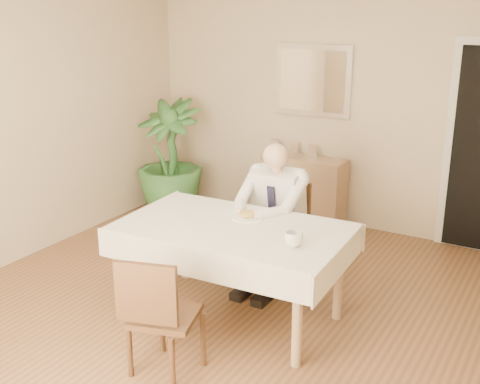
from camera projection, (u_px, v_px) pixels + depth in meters
The scene contains 16 objects.
room at pixel (215, 158), 4.26m from camera, with size 5.00×5.02×2.60m.
mirror at pixel (313, 80), 6.38m from camera, with size 0.86×0.04×0.76m.
dining_table at pixel (233, 236), 4.53m from camera, with size 1.76×1.09×0.75m.
chair_far at pixel (284, 224), 5.31m from camera, with size 0.45×0.45×0.86m.
chair_near at pixel (158, 312), 3.83m from camera, with size 0.50×0.51×0.85m.
seated_man at pixel (269, 211), 5.01m from camera, with size 0.48×0.72×1.24m.
plate at pixel (247, 217), 4.67m from camera, with size 0.26×0.26×0.02m, color white.
food at pixel (247, 214), 4.66m from camera, with size 0.14×0.14×0.06m, color olive.
knife at pixel (248, 218), 4.60m from camera, with size 0.01×0.01×0.13m, color silver.
fork at pixel (239, 216), 4.64m from camera, with size 0.01×0.01×0.13m, color silver.
coffee_mug at pixel (294, 239), 4.13m from camera, with size 0.13×0.13×0.10m, color white.
sideboard at pixel (303, 190), 6.62m from camera, with size 0.93×0.32×0.74m, color #96754C.
photo_frame_left at pixel (275, 145), 6.72m from camera, with size 0.10×0.02×0.14m, color silver.
photo_frame_center at pixel (294, 148), 6.60m from camera, with size 0.10×0.02×0.14m, color silver.
photo_frame_right at pixel (313, 151), 6.47m from camera, with size 0.10×0.02×0.14m, color silver.
potted_palm at pixel (170, 158), 6.81m from camera, with size 0.74×0.74×1.32m, color #2B5D27.
Camera 1 is at (2.24, -3.47, 2.38)m, focal length 45.00 mm.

